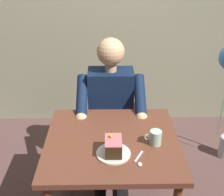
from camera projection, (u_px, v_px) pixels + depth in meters
name	position (u px, v px, depth m)	size (l,w,h in m)	color
dining_table	(112.00, 152.00, 1.92)	(0.85, 0.78, 0.72)	brown
chair	(111.00, 116.00, 2.59)	(0.42, 0.42, 0.88)	brown
seated_person	(111.00, 111.00, 2.37)	(0.53, 0.58, 1.21)	#101E3A
dessert_plate	(113.00, 153.00, 1.75)	(0.21, 0.21, 0.01)	silver
cake_slice	(113.00, 146.00, 1.72)	(0.10, 0.14, 0.12)	#352411
coffee_cup	(155.00, 137.00, 1.82)	(0.11, 0.07, 0.09)	#B0CEBB
dessert_spoon	(139.00, 161.00, 1.69)	(0.06, 0.14, 0.01)	silver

